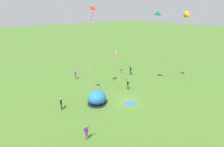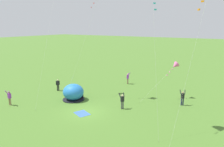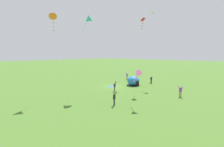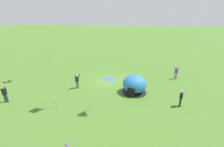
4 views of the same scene
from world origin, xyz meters
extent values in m
plane|color=#477028|center=(0.00, 0.00, 0.00)|extent=(300.00, 300.00, 0.00)
ellipsoid|color=#2672BF|center=(-3.90, 2.44, 1.05)|extent=(2.70, 2.60, 2.10)
cylinder|color=black|center=(-3.90, 2.44, 0.05)|extent=(2.81, 2.81, 0.10)
cube|color=black|center=(-3.68, 3.69, 0.55)|extent=(0.81, 0.26, 1.10)
cube|color=#3359A5|center=(-0.06, -0.49, 0.01)|extent=(2.06, 1.84, 0.01)
cylinder|color=#8C7251|center=(-9.00, -3.11, 0.44)|extent=(0.15, 0.15, 0.88)
cylinder|color=#8C7251|center=(-9.20, -3.13, 0.44)|extent=(0.15, 0.15, 0.88)
cube|color=purple|center=(-9.10, -3.12, 1.18)|extent=(0.40, 0.28, 0.60)
sphere|color=#9E7051|center=(-9.10, -3.12, 1.61)|extent=(0.22, 0.22, 0.22)
cylinder|color=purple|center=(-8.82, -3.24, 1.64)|extent=(0.19, 0.39, 0.50)
cylinder|color=purple|center=(-9.35, -3.29, 1.64)|extent=(0.12, 0.38, 0.50)
cylinder|color=purple|center=(-1.48, 12.86, 1.64)|extent=(0.38, 0.12, 0.50)
cylinder|color=#1E2347|center=(8.48, 7.88, 0.44)|extent=(0.15, 0.15, 0.88)
cylinder|color=#1E2347|center=(8.66, 7.97, 0.44)|extent=(0.15, 0.15, 0.88)
cube|color=black|center=(8.57, 7.92, 1.18)|extent=(0.45, 0.38, 0.60)
sphere|color=#9E7051|center=(8.57, 7.92, 1.61)|extent=(0.22, 0.22, 0.22)
cylinder|color=black|center=(8.27, 7.94, 1.64)|extent=(0.29, 0.36, 0.50)
cylinder|color=black|center=(-8.63, 4.20, 0.44)|extent=(0.15, 0.15, 0.88)
cylinder|color=black|center=(-8.55, 4.38, 0.44)|extent=(0.15, 0.15, 0.88)
cube|color=black|center=(-8.59, 4.29, 1.18)|extent=(0.37, 0.44, 0.60)
sphere|color=beige|center=(-8.59, 4.29, 1.61)|extent=(0.22, 0.22, 0.22)
cylinder|color=black|center=(-8.69, 4.06, 1.18)|extent=(0.09, 0.09, 0.58)
cylinder|color=black|center=(-8.50, 4.52, 1.18)|extent=(0.09, 0.09, 0.58)
cylinder|color=#4C4C51|center=(2.96, 2.98, 0.44)|extent=(0.15, 0.15, 0.88)
cylinder|color=#4C4C51|center=(3.06, 3.15, 0.44)|extent=(0.15, 0.15, 0.88)
cube|color=black|center=(3.01, 3.07, 1.18)|extent=(0.40, 0.45, 0.60)
sphere|color=beige|center=(3.01, 3.07, 1.61)|extent=(0.22, 0.22, 0.22)
cylinder|color=black|center=(2.74, 2.92, 1.64)|extent=(0.38, 0.23, 0.50)
cylinder|color=black|center=(3.02, 3.37, 1.64)|extent=(0.34, 0.32, 0.50)
cylinder|color=silver|center=(5.28, 8.16, 2.16)|extent=(2.90, 4.44, 4.32)
cylinder|color=brown|center=(3.84, 5.95, 0.03)|extent=(0.03, 0.03, 0.06)
cube|color=pink|center=(6.28, 9.69, 3.53)|extent=(0.19, 0.18, 0.12)
cube|color=pink|center=(6.08, 9.37, 3.17)|extent=(0.21, 0.12, 0.12)
cylinder|color=silver|center=(8.14, -0.42, 6.21)|extent=(2.11, 2.61, 12.42)
cylinder|color=brown|center=(9.19, -1.72, 0.03)|extent=(0.03, 0.03, 0.06)
cylinder|color=silver|center=(-6.42, 0.92, 7.86)|extent=(2.51, 7.07, 15.72)
cylinder|color=brown|center=(-5.17, -2.61, 0.03)|extent=(0.03, 0.03, 0.06)
cylinder|color=silver|center=(-3.65, 4.16, 6.61)|extent=(3.53, 3.10, 13.22)
cylinder|color=brown|center=(-5.41, 2.61, 0.03)|extent=(0.03, 0.03, 0.06)
cylinder|color=silver|center=(11.28, -2.58, 6.09)|extent=(1.47, 2.75, 12.19)
cylinder|color=brown|center=(10.55, -3.95, 0.03)|extent=(0.03, 0.03, 0.06)
cube|color=orange|center=(11.57, -2.05, 10.49)|extent=(0.18, 0.18, 0.12)
camera|label=1|loc=(-16.56, -16.50, 13.09)|focal=28.00mm
camera|label=2|loc=(14.66, -17.70, 9.51)|focal=35.00mm
camera|label=3|loc=(23.13, 20.82, 6.89)|focal=24.00mm
camera|label=4|loc=(-5.34, 18.23, 8.15)|focal=24.00mm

